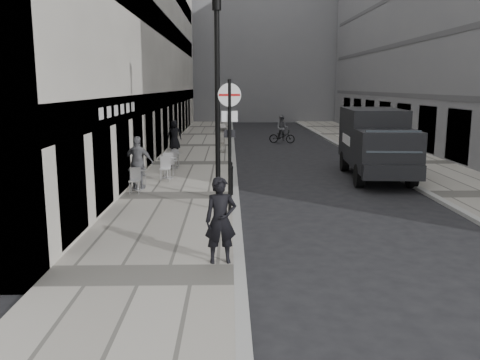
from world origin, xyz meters
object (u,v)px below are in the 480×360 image
at_px(walking_man, 221,220).
at_px(sign_post, 230,128).
at_px(cyclist, 282,132).
at_px(lamppost, 217,90).
at_px(panel_van, 376,140).

xyz_separation_m(walking_man, sign_post, (0.20, 4.48, 1.61)).
xyz_separation_m(walking_man, cyclist, (3.83, 24.40, -0.32)).
height_order(lamppost, cyclist, lamppost).
bearing_deg(walking_man, panel_van, 52.58).
bearing_deg(panel_van, sign_post, -130.04).
relative_size(sign_post, panel_van, 0.62).
bearing_deg(sign_post, panel_van, 39.38).
bearing_deg(sign_post, walking_man, -98.78).
height_order(walking_man, cyclist, walking_man).
bearing_deg(panel_van, cyclist, 105.15).
relative_size(lamppost, cyclist, 3.43).
xyz_separation_m(walking_man, panel_van, (6.42, 10.83, 0.59)).
distance_m(walking_man, panel_van, 12.60).
bearing_deg(sign_post, lamppost, 95.36).
relative_size(sign_post, lamppost, 0.61).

